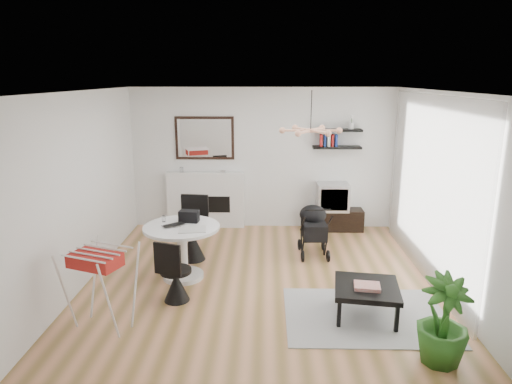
{
  "coord_description": "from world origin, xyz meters",
  "views": [
    {
      "loc": [
        0.08,
        -6.14,
        2.89
      ],
      "look_at": [
        -0.07,
        0.4,
        1.23
      ],
      "focal_mm": 32.0,
      "sensor_mm": 36.0,
      "label": 1
    }
  ],
  "objects_px": {
    "coffee_table": "(367,289)",
    "potted_plant": "(443,321)",
    "fireplace": "(206,193)",
    "crt_tv": "(332,197)",
    "stroller": "(313,232)",
    "dining_table": "(182,244)",
    "tv_console": "(334,220)",
    "drying_rack": "(101,287)"
  },
  "relations": [
    {
      "from": "coffee_table",
      "to": "potted_plant",
      "type": "relative_size",
      "value": 0.92
    },
    {
      "from": "coffee_table",
      "to": "fireplace",
      "type": "bearing_deg",
      "value": 125.25
    },
    {
      "from": "coffee_table",
      "to": "potted_plant",
      "type": "height_order",
      "value": "potted_plant"
    },
    {
      "from": "crt_tv",
      "to": "stroller",
      "type": "relative_size",
      "value": 0.65
    },
    {
      "from": "fireplace",
      "to": "dining_table",
      "type": "bearing_deg",
      "value": -90.89
    },
    {
      "from": "fireplace",
      "to": "tv_console",
      "type": "distance_m",
      "value": 2.54
    },
    {
      "from": "fireplace",
      "to": "drying_rack",
      "type": "height_order",
      "value": "fireplace"
    },
    {
      "from": "crt_tv",
      "to": "potted_plant",
      "type": "relative_size",
      "value": 0.62
    },
    {
      "from": "crt_tv",
      "to": "fireplace",
      "type": "bearing_deg",
      "value": 177.04
    },
    {
      "from": "crt_tv",
      "to": "dining_table",
      "type": "distance_m",
      "value": 3.34
    },
    {
      "from": "tv_console",
      "to": "coffee_table",
      "type": "distance_m",
      "value": 3.3
    },
    {
      "from": "stroller",
      "to": "coffee_table",
      "type": "height_order",
      "value": "stroller"
    },
    {
      "from": "fireplace",
      "to": "stroller",
      "type": "xyz_separation_m",
      "value": [
        1.97,
        -1.39,
        -0.29
      ]
    },
    {
      "from": "tv_console",
      "to": "potted_plant",
      "type": "height_order",
      "value": "potted_plant"
    },
    {
      "from": "potted_plant",
      "to": "tv_console",
      "type": "bearing_deg",
      "value": 96.68
    },
    {
      "from": "crt_tv",
      "to": "potted_plant",
      "type": "bearing_deg",
      "value": -82.61
    },
    {
      "from": "potted_plant",
      "to": "crt_tv",
      "type": "bearing_deg",
      "value": 97.39
    },
    {
      "from": "tv_console",
      "to": "fireplace",
      "type": "bearing_deg",
      "value": 177.18
    },
    {
      "from": "drying_rack",
      "to": "potted_plant",
      "type": "height_order",
      "value": "drying_rack"
    },
    {
      "from": "crt_tv",
      "to": "drying_rack",
      "type": "bearing_deg",
      "value": -131.2
    },
    {
      "from": "fireplace",
      "to": "coffee_table",
      "type": "relative_size",
      "value": 2.48
    },
    {
      "from": "stroller",
      "to": "potted_plant",
      "type": "distance_m",
      "value": 3.13
    },
    {
      "from": "drying_rack",
      "to": "coffee_table",
      "type": "height_order",
      "value": "drying_rack"
    },
    {
      "from": "dining_table",
      "to": "potted_plant",
      "type": "relative_size",
      "value": 1.16
    },
    {
      "from": "drying_rack",
      "to": "fireplace",
      "type": "bearing_deg",
      "value": 99.49
    },
    {
      "from": "coffee_table",
      "to": "tv_console",
      "type": "bearing_deg",
      "value": 88.65
    },
    {
      "from": "stroller",
      "to": "dining_table",
      "type": "bearing_deg",
      "value": -155.96
    },
    {
      "from": "dining_table",
      "to": "potted_plant",
      "type": "distance_m",
      "value": 3.62
    },
    {
      "from": "fireplace",
      "to": "tv_console",
      "type": "bearing_deg",
      "value": -2.82
    },
    {
      "from": "dining_table",
      "to": "tv_console",
      "type": "bearing_deg",
      "value": 41.53
    },
    {
      "from": "crt_tv",
      "to": "dining_table",
      "type": "relative_size",
      "value": 0.54
    },
    {
      "from": "tv_console",
      "to": "stroller",
      "type": "xyz_separation_m",
      "value": [
        -0.53,
        -1.26,
        0.19
      ]
    },
    {
      "from": "tv_console",
      "to": "stroller",
      "type": "distance_m",
      "value": 1.38
    },
    {
      "from": "stroller",
      "to": "tv_console",
      "type": "bearing_deg",
      "value": 65.16
    },
    {
      "from": "drying_rack",
      "to": "dining_table",
      "type": "bearing_deg",
      "value": 83.89
    },
    {
      "from": "fireplace",
      "to": "stroller",
      "type": "height_order",
      "value": "fireplace"
    },
    {
      "from": "stroller",
      "to": "potted_plant",
      "type": "xyz_separation_m",
      "value": [
        1.03,
        -2.96,
        0.08
      ]
    },
    {
      "from": "fireplace",
      "to": "tv_console",
      "type": "xyz_separation_m",
      "value": [
        2.5,
        -0.12,
        -0.48
      ]
    },
    {
      "from": "tv_console",
      "to": "drying_rack",
      "type": "xyz_separation_m",
      "value": [
        -3.23,
        -3.63,
        0.31
      ]
    },
    {
      "from": "drying_rack",
      "to": "coffee_table",
      "type": "relative_size",
      "value": 1.13
    },
    {
      "from": "tv_console",
      "to": "crt_tv",
      "type": "height_order",
      "value": "crt_tv"
    },
    {
      "from": "dining_table",
      "to": "coffee_table",
      "type": "distance_m",
      "value": 2.68
    }
  ]
}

